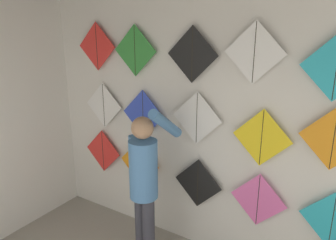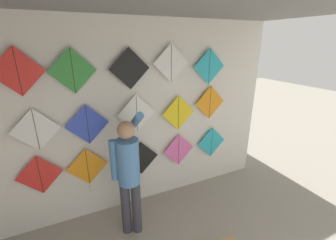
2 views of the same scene
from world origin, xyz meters
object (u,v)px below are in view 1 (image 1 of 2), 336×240
(kite_3, at_px, (258,200))
(kite_11, at_px, (135,51))
(kite_0, at_px, (103,151))
(kite_2, at_px, (198,183))
(shopkeeper, at_px, (144,180))
(kite_5, at_px, (104,105))
(kite_1, at_px, (139,165))
(kite_8, at_px, (262,138))
(kite_7, at_px, (197,118))
(kite_6, at_px, (143,114))
(kite_12, at_px, (192,55))
(kite_4, at_px, (332,220))
(kite_9, at_px, (334,139))
(kite_10, at_px, (97,46))
(kite_13, at_px, (254,53))

(kite_3, bearing_deg, kite_11, 180.00)
(kite_0, height_order, kite_2, kite_0)
(shopkeeper, distance_m, kite_5, 1.21)
(kite_1, distance_m, kite_8, 1.54)
(kite_2, relative_size, kite_11, 1.00)
(kite_7, relative_size, kite_8, 1.00)
(kite_5, bearing_deg, kite_8, 0.00)
(kite_1, bearing_deg, kite_6, 0.57)
(kite_12, bearing_deg, kite_0, 180.00)
(kite_4, bearing_deg, kite_9, 180.00)
(kite_7, distance_m, kite_8, 0.67)
(kite_7, height_order, kite_12, kite_12)
(kite_2, relative_size, kite_10, 1.00)
(kite_3, bearing_deg, kite_4, 0.00)
(kite_4, height_order, kite_12, kite_12)
(kite_4, bearing_deg, kite_13, 180.00)
(shopkeeper, height_order, kite_12, kite_12)
(kite_7, relative_size, kite_9, 1.00)
(kite_0, distance_m, kite_8, 2.07)
(kite_1, height_order, kite_5, kite_5)
(kite_0, xyz_separation_m, kite_1, (0.58, -0.00, -0.05))
(kite_9, relative_size, kite_12, 1.00)
(kite_6, distance_m, kite_9, 1.93)
(kite_12, height_order, kite_13, kite_13)
(kite_0, height_order, kite_4, kite_0)
(kite_1, xyz_separation_m, kite_4, (2.09, 0.00, -0.02))
(kite_0, relative_size, kite_10, 1.00)
(kite_0, xyz_separation_m, kite_13, (1.87, 0.00, 1.33))
(kite_1, bearing_deg, kite_7, 0.05)
(kite_1, height_order, kite_9, kite_9)
(kite_4, xyz_separation_m, kite_7, (-1.34, 0.00, 0.71))
(kite_8, distance_m, kite_9, 0.59)
(kite_7, height_order, kite_13, kite_13)
(kite_3, xyz_separation_m, kite_12, (-0.75, 0.00, 1.35))
(shopkeeper, distance_m, kite_0, 1.15)
(kite_9, height_order, kite_11, kite_11)
(shopkeeper, xyz_separation_m, kite_12, (0.23, 0.51, 1.18))
(kite_13, bearing_deg, kite_8, 0.00)
(kite_5, bearing_deg, kite_7, 0.00)
(kite_5, xyz_separation_m, kite_12, (1.20, 0.00, 0.67))
(kite_1, relative_size, kite_13, 1.25)
(kite_10, height_order, kite_12, kite_10)
(kite_11, bearing_deg, kite_3, 0.00)
(kite_8, relative_size, kite_10, 1.00)
(kite_0, bearing_deg, kite_3, 0.00)
(kite_8, xyz_separation_m, kite_9, (0.58, 0.00, 0.10))
(kite_6, relative_size, kite_9, 1.00)
(shopkeeper, relative_size, kite_12, 3.10)
(kite_5, bearing_deg, kite_1, -0.08)
(kite_3, relative_size, kite_9, 1.00)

